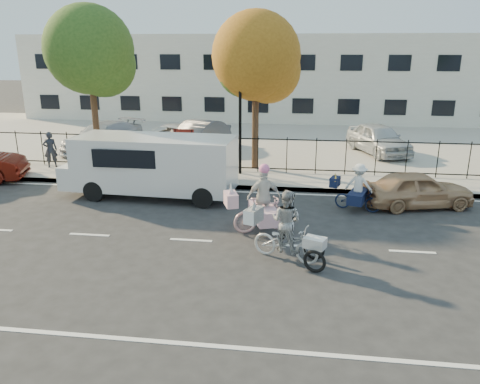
% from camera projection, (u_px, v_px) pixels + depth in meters
% --- Properties ---
extents(ground, '(120.00, 120.00, 0.00)m').
position_uv_depth(ground, '(191.00, 240.00, 13.12)').
color(ground, '#333334').
extents(road_markings, '(60.00, 9.52, 0.01)m').
position_uv_depth(road_markings, '(191.00, 240.00, 13.12)').
color(road_markings, silver).
rests_on(road_markings, ground).
extents(curb, '(60.00, 0.10, 0.15)m').
position_uv_depth(curb, '(221.00, 187.00, 17.88)').
color(curb, '#A8A399').
rests_on(curb, ground).
extents(sidewalk, '(60.00, 2.20, 0.15)m').
position_uv_depth(sidewalk, '(226.00, 179.00, 18.87)').
color(sidewalk, '#A8A399').
rests_on(sidewalk, ground).
extents(parking_lot, '(60.00, 15.60, 0.15)m').
position_uv_depth(parking_lot, '(250.00, 138.00, 27.30)').
color(parking_lot, '#A8A399').
rests_on(parking_lot, ground).
extents(iron_fence, '(58.00, 0.06, 1.50)m').
position_uv_depth(iron_fence, '(230.00, 153.00, 19.67)').
color(iron_fence, black).
rests_on(iron_fence, sidewalk).
extents(building, '(34.00, 10.00, 6.00)m').
position_uv_depth(building, '(264.00, 76.00, 35.89)').
color(building, silver).
rests_on(building, ground).
extents(lamppost, '(0.36, 0.36, 4.33)m').
position_uv_depth(lamppost, '(240.00, 101.00, 18.57)').
color(lamppost, black).
rests_on(lamppost, sidewalk).
extents(street_sign, '(0.85, 0.06, 1.80)m').
position_uv_depth(street_sign, '(184.00, 142.00, 19.37)').
color(street_sign, black).
rests_on(street_sign, sidewalk).
extents(zebra_trike, '(2.13, 1.46, 1.85)m').
position_uv_depth(zebra_trike, '(286.00, 233.00, 11.75)').
color(zebra_trike, silver).
rests_on(zebra_trike, ground).
extents(unicorn_bike, '(2.08, 1.51, 2.06)m').
position_uv_depth(unicorn_bike, '(263.00, 207.00, 13.49)').
color(unicorn_bike, beige).
rests_on(unicorn_bike, ground).
extents(bull_bike, '(1.76, 1.24, 1.58)m').
position_uv_depth(bull_bike, '(357.00, 192.00, 15.36)').
color(bull_bike, '#111B39').
rests_on(bull_bike, ground).
extents(white_van, '(6.23, 2.38, 2.18)m').
position_uv_depth(white_van, '(153.00, 164.00, 16.64)').
color(white_van, white).
rests_on(white_van, ground).
extents(gold_sedan, '(3.85, 2.28, 1.23)m').
position_uv_depth(gold_sedan, '(418.00, 189.00, 15.70)').
color(gold_sedan, tan).
rests_on(gold_sedan, ground).
extents(pedestrian, '(0.68, 0.60, 1.56)m').
position_uv_depth(pedestrian, '(50.00, 150.00, 20.25)').
color(pedestrian, black).
rests_on(pedestrian, sidewalk).
extents(lot_car_a, '(3.51, 5.21, 1.40)m').
position_uv_depth(lot_car_a, '(103.00, 137.00, 23.55)').
color(lot_car_a, '#B4B6BC').
rests_on(lot_car_a, parking_lot).
extents(lot_car_b, '(3.48, 4.88, 1.23)m').
position_uv_depth(lot_car_b, '(170.00, 138.00, 23.78)').
color(lot_car_b, white).
rests_on(lot_car_b, parking_lot).
extents(lot_car_c, '(2.97, 4.62, 1.44)m').
position_uv_depth(lot_car_c, '(198.00, 136.00, 23.71)').
color(lot_car_c, '#494B51').
rests_on(lot_car_c, parking_lot).
extents(lot_car_d, '(3.12, 4.62, 1.46)m').
position_uv_depth(lot_car_d, '(379.00, 139.00, 22.88)').
color(lot_car_d, '#B7BBBF').
rests_on(lot_car_d, parking_lot).
extents(tree_west, '(3.81, 3.81, 6.98)m').
position_uv_depth(tree_west, '(93.00, 54.00, 20.08)').
color(tree_west, '#442D1D').
rests_on(tree_west, ground).
extents(tree_mid, '(3.65, 3.63, 6.66)m').
position_uv_depth(tree_mid, '(259.00, 60.00, 19.05)').
color(tree_mid, '#442D1D').
rests_on(tree_mid, ground).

